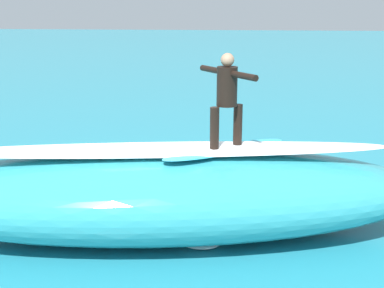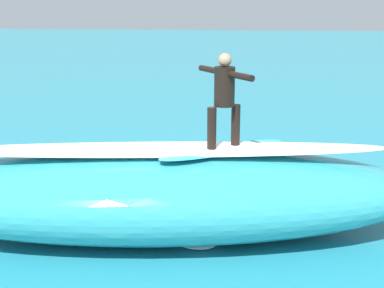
{
  "view_description": "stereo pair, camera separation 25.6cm",
  "coord_description": "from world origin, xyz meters",
  "px_view_note": "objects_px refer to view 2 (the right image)",
  "views": [
    {
      "loc": [
        -1.69,
        9.1,
        3.62
      ],
      "look_at": [
        -0.88,
        0.13,
        1.12
      ],
      "focal_mm": 48.25,
      "sensor_mm": 36.0,
      "label": 1
    },
    {
      "loc": [
        -1.94,
        9.07,
        3.62
      ],
      "look_at": [
        -0.88,
        0.13,
        1.12
      ],
      "focal_mm": 48.25,
      "sensor_mm": 36.0,
      "label": 2
    }
  ],
  "objects_px": {
    "surfer_riding": "(224,94)",
    "surfer_paddling": "(174,167)",
    "surfboard_paddling": "(169,176)",
    "surfboard_riding": "(223,150)"
  },
  "relations": [
    {
      "from": "surfer_riding",
      "to": "surfboard_paddling",
      "type": "relative_size",
      "value": 0.75
    },
    {
      "from": "surfer_riding",
      "to": "surfer_paddling",
      "type": "height_order",
      "value": "surfer_riding"
    },
    {
      "from": "surfboard_riding",
      "to": "surfboard_paddling",
      "type": "relative_size",
      "value": 1.16
    },
    {
      "from": "surfer_riding",
      "to": "surfer_paddling",
      "type": "relative_size",
      "value": 1.04
    },
    {
      "from": "surfboard_riding",
      "to": "surfer_paddling",
      "type": "distance_m",
      "value": 3.18
    },
    {
      "from": "surfer_paddling",
      "to": "surfboard_riding",
      "type": "bearing_deg",
      "value": 66.92
    },
    {
      "from": "surfboard_riding",
      "to": "surfboard_paddling",
      "type": "distance_m",
      "value": 3.21
    },
    {
      "from": "surfboard_riding",
      "to": "surfer_riding",
      "type": "relative_size",
      "value": 1.55
    },
    {
      "from": "surfer_paddling",
      "to": "surfer_riding",
      "type": "bearing_deg",
      "value": 66.92
    },
    {
      "from": "surfboard_paddling",
      "to": "surfer_paddling",
      "type": "bearing_deg",
      "value": -180.0
    }
  ]
}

